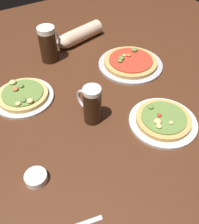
# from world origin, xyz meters

# --- Properties ---
(ground_plane) EXTENTS (2.40, 2.40, 0.03)m
(ground_plane) POSITION_xyz_m (0.00, 0.00, -0.01)
(ground_plane) COLOR #4C2816
(pizza_plate_near) EXTENTS (0.27, 0.27, 0.05)m
(pizza_plate_near) POSITION_xyz_m (0.20, -0.17, 0.02)
(pizza_plate_near) COLOR silver
(pizza_plate_near) RESTS_ON ground_plane
(pizza_plate_far) EXTENTS (0.26, 0.26, 0.05)m
(pizza_plate_far) POSITION_xyz_m (-0.23, 0.26, 0.02)
(pizza_plate_far) COLOR silver
(pizza_plate_far) RESTS_ON ground_plane
(pizza_plate_side) EXTENTS (0.32, 0.32, 0.05)m
(pizza_plate_side) POSITION_xyz_m (0.32, 0.22, 0.02)
(pizza_plate_side) COLOR #B2B2B7
(pizza_plate_side) RESTS_ON ground_plane
(beer_mug_dark) EXTENTS (0.13, 0.11, 0.18)m
(beer_mug_dark) POSITION_xyz_m (-0.01, 0.48, 0.09)
(beer_mug_dark) COLOR black
(beer_mug_dark) RESTS_ON ground_plane
(beer_mug_amber) EXTENTS (0.07, 0.13, 0.16)m
(beer_mug_amber) POSITION_xyz_m (-0.04, 0.00, 0.08)
(beer_mug_amber) COLOR black
(beer_mug_amber) RESTS_ON ground_plane
(ramekin_sauce) EXTENTS (0.07, 0.07, 0.03)m
(ramekin_sauce) POSITION_xyz_m (-0.33, -0.15, 0.01)
(ramekin_sauce) COLOR white
(ramekin_sauce) RESTS_ON ground_plane
(diner_arm) EXTENTS (0.30, 0.14, 0.08)m
(diner_arm) POSITION_xyz_m (0.20, 0.56, 0.04)
(diner_arm) COLOR beige
(diner_arm) RESTS_ON ground_plane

